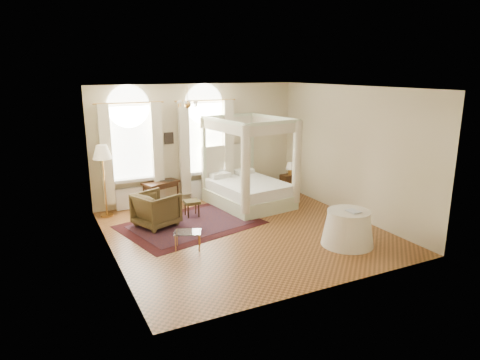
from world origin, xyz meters
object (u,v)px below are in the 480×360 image
Objects in this scene: floor_lamp at (102,156)px; writing_desk at (161,185)px; stool at (192,203)px; side_table at (348,228)px; nightstand at (288,183)px; armchair at (156,209)px; coffee_table at (188,233)px; canopy_bed at (249,186)px.

writing_desk is at bearing 4.02° from floor_lamp.
stool is 0.38× the size of side_table.
armchair reaches higher than nightstand.
side_table reaches higher than coffee_table.
writing_desk is 3.06m from coffee_table.
armchair is 1.99m from floor_lamp.
side_table is at bearing -53.42° from stool.
coffee_table is at bearing 164.45° from armchair.
armchair is 1.65m from coffee_table.
canopy_bed reaches higher than coffee_table.
side_table is (3.38, -2.94, -0.04)m from armchair.
nightstand is 4.58m from armchair.
nightstand reaches higher than stool.
writing_desk is 1.77m from floor_lamp.
stool is at bearing 67.55° from coffee_table.
stool is 2.53m from floor_lamp.
floor_lamp is at bearing 111.85° from coffee_table.
side_table reaches higher than stool.
coffee_table is 0.60× the size of side_table.
nightstand is at bearing -98.74° from armchair.
writing_desk is (-2.25, 0.91, 0.06)m from canopy_bed.
stool is 2.06m from coffee_table.
side_table reaches higher than writing_desk.
stool is 0.64× the size of coffee_table.
canopy_bed is at bearing -22.02° from writing_desk.
stool reaches higher than coffee_table.
nightstand is at bearing -4.10° from writing_desk.
nightstand is 0.60× the size of armchair.
nightstand is 3.54m from stool.
floor_lamp is (-5.40, 0.18, 1.31)m from nightstand.
canopy_bed is 2.30× the size of writing_desk.
floor_lamp is 1.65× the size of side_table.
floor_lamp reaches higher than armchair.
writing_desk is (-3.91, 0.28, 0.34)m from nightstand.
canopy_bed reaches higher than side_table.
floor_lamp is at bearing 135.72° from side_table.
canopy_bed is 5.75× the size of stool.
canopy_bed is 1.79m from stool.
writing_desk reaches higher than stool.
floor_lamp reaches higher than writing_desk.
coffee_table is 3.42m from side_table.
armchair is at bearing -169.91° from canopy_bed.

